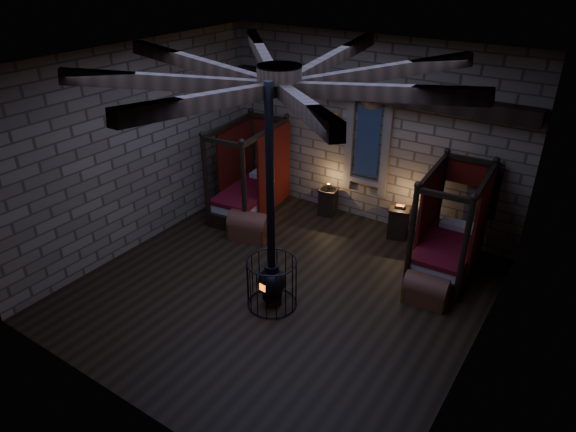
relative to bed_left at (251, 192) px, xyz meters
The scene contains 8 objects.
room 4.52m from the bed_left, 41.63° to the right, with size 7.02×7.02×4.29m.
bed_left is the anchor object (origin of this frame).
bed_right 4.75m from the bed_left, ahead, with size 1.17×2.06×2.09m.
trunk_left 1.29m from the bed_left, 54.53° to the right, with size 0.98×0.75×0.64m.
trunk_right 4.94m from the bed_left, 12.83° to the right, with size 0.81×0.56×0.56m.
nightstand_left 1.87m from the bed_left, 29.54° to the left, with size 0.48×0.46×0.81m.
nightstand_right 3.56m from the bed_left, 13.57° to the left, with size 0.54×0.52×0.78m.
stove 3.71m from the bed_left, 46.95° to the right, with size 0.91×0.91×4.05m.
Camera 1 is at (4.55, -6.58, 5.81)m, focal length 32.00 mm.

